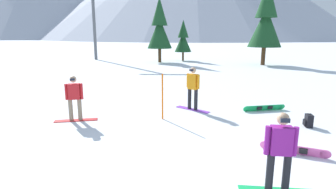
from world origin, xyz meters
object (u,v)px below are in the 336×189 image
(trail_marker_pole, at_px, (162,97))
(snowboarder_midground, at_px, (74,98))
(loose_snowboard_far_spare, at_px, (294,149))
(backpack_black, at_px, (308,121))
(pine_tree_young, at_px, (160,27))
(snowboarder_background, at_px, (193,88))
(ski_lift_tower, at_px, (93,5))
(loose_snowboard_near_left, at_px, (264,108))
(pine_tree_twin, at_px, (266,20))
(snowboarder_foreground, at_px, (280,151))
(pine_tree_leaning, at_px, (183,39))

(trail_marker_pole, bearing_deg, snowboarder_midground, -173.53)
(loose_snowboard_far_spare, relative_size, trail_marker_pole, 0.97)
(loose_snowboard_far_spare, relative_size, backpack_black, 3.51)
(pine_tree_young, bearing_deg, snowboarder_background, -81.32)
(pine_tree_young, relative_size, ski_lift_tower, 0.62)
(loose_snowboard_near_left, distance_m, ski_lift_tower, 27.01)
(loose_snowboard_near_left, distance_m, trail_marker_pole, 4.40)
(pine_tree_young, xyz_separation_m, pine_tree_twin, (10.64, -2.10, 0.66))
(snowboarder_foreground, relative_size, pine_tree_young, 0.24)
(snowboarder_background, distance_m, pine_tree_leaning, 21.45)
(snowboarder_background, bearing_deg, snowboarder_midground, -158.39)
(pine_tree_young, distance_m, ski_lift_tower, 8.93)
(snowboarder_background, height_order, backpack_black, snowboarder_background)
(backpack_black, distance_m, pine_tree_young, 22.71)
(trail_marker_pole, relative_size, ski_lift_tower, 0.15)
(trail_marker_pole, height_order, pine_tree_young, pine_tree_young)
(loose_snowboard_near_left, distance_m, pine_tree_leaning, 21.81)
(loose_snowboard_far_spare, bearing_deg, snowboarder_background, 120.82)
(snowboarder_foreground, distance_m, pine_tree_leaning, 27.62)
(snowboarder_foreground, height_order, snowboarder_midground, snowboarder_foreground)
(loose_snowboard_near_left, relative_size, trail_marker_pole, 1.08)
(snowboarder_midground, relative_size, trail_marker_pole, 0.97)
(snowboarder_midground, height_order, pine_tree_young, pine_tree_young)
(snowboarder_foreground, relative_size, pine_tree_leaning, 0.36)
(snowboarder_background, bearing_deg, ski_lift_tower, 116.32)
(backpack_black, relative_size, trail_marker_pole, 0.28)
(loose_snowboard_near_left, bearing_deg, ski_lift_tower, 122.11)
(loose_snowboard_far_spare, relative_size, pine_tree_twin, 0.20)
(pine_tree_twin, height_order, ski_lift_tower, ski_lift_tower)
(snowboarder_background, bearing_deg, backpack_black, -27.09)
(ski_lift_tower, bearing_deg, snowboarder_midground, -74.46)
(snowboarder_background, distance_m, loose_snowboard_near_left, 3.08)
(loose_snowboard_near_left, height_order, pine_tree_twin, pine_tree_twin)
(snowboarder_background, distance_m, pine_tree_twin, 19.22)
(ski_lift_tower, bearing_deg, trail_marker_pole, -67.37)
(snowboarder_midground, distance_m, loose_snowboard_near_left, 7.53)
(snowboarder_background, relative_size, pine_tree_twin, 0.22)
(trail_marker_pole, xyz_separation_m, pine_tree_leaning, (0.77, 22.75, 1.68))
(snowboarder_midground, distance_m, pine_tree_young, 21.33)
(backpack_black, bearing_deg, loose_snowboard_far_spare, -120.65)
(pine_tree_leaning, relative_size, pine_tree_twin, 0.57)
(pine_tree_leaning, bearing_deg, snowboarder_foreground, -86.07)
(snowboarder_midground, relative_size, loose_snowboard_far_spare, 1.00)
(snowboarder_midground, relative_size, loose_snowboard_near_left, 0.90)
(snowboarder_background, distance_m, backpack_black, 4.43)
(ski_lift_tower, bearing_deg, pine_tree_twin, -14.84)
(snowboarder_midground, xyz_separation_m, loose_snowboard_far_spare, (6.88, -2.54, -0.74))
(snowboarder_foreground, height_order, pine_tree_twin, pine_tree_twin)
(snowboarder_midground, xyz_separation_m, loose_snowboard_near_left, (7.30, 1.69, -0.74))
(pine_tree_twin, bearing_deg, trail_marker_pole, -115.39)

